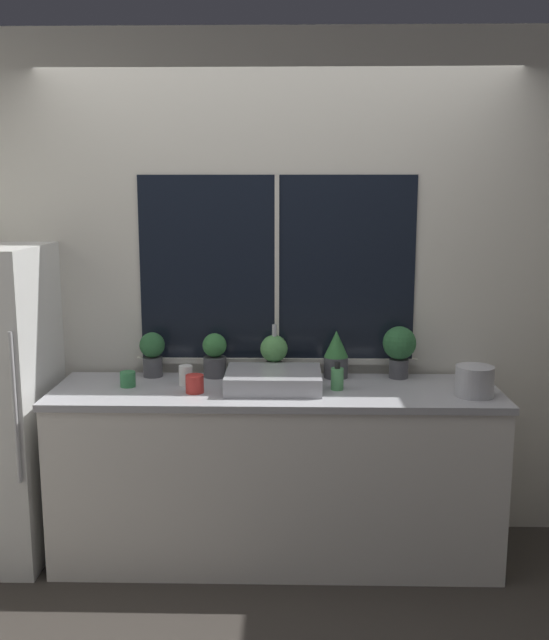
{
  "coord_description": "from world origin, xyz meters",
  "views": [
    {
      "loc": [
        0.07,
        -3.16,
        1.87
      ],
      "look_at": [
        -0.01,
        0.3,
        1.25
      ],
      "focal_mm": 40.0,
      "sensor_mm": 36.0,
      "label": 1
    }
  ],
  "objects_px": {
    "potted_plant_right": "(336,354)",
    "mug_green": "(128,379)",
    "sink": "(273,379)",
    "mug_white": "(186,375)",
    "potted_plant_far_left": "(152,352)",
    "potted_plant_left": "(215,355)",
    "mug_red": "(195,384)",
    "soap_bottle": "(337,378)",
    "kettle": "(475,380)",
    "potted_plant_far_right": "(399,347)",
    "potted_plant_center": "(274,353)"
  },
  "relations": [
    {
      "from": "potted_plant_far_left",
      "to": "potted_plant_right",
      "type": "distance_m",
      "value": 0.98
    },
    {
      "from": "potted_plant_right",
      "to": "mug_red",
      "type": "height_order",
      "value": "potted_plant_right"
    },
    {
      "from": "potted_plant_far_left",
      "to": "kettle",
      "type": "xyz_separation_m",
      "value": [
        1.62,
        -0.34,
        -0.05
      ]
    },
    {
      "from": "mug_white",
      "to": "potted_plant_left",
      "type": "bearing_deg",
      "value": 51.77
    },
    {
      "from": "potted_plant_center",
      "to": "mug_white",
      "type": "height_order",
      "value": "potted_plant_center"
    },
    {
      "from": "potted_plant_right",
      "to": "potted_plant_left",
      "type": "bearing_deg",
      "value": 180.0
    },
    {
      "from": "potted_plant_left",
      "to": "mug_green",
      "type": "height_order",
      "value": "potted_plant_left"
    },
    {
      "from": "mug_red",
      "to": "potted_plant_left",
      "type": "bearing_deg",
      "value": 77.74
    },
    {
      "from": "soap_bottle",
      "to": "mug_red",
      "type": "xyz_separation_m",
      "value": [
        -0.7,
        -0.07,
        -0.01
      ]
    },
    {
      "from": "mug_red",
      "to": "kettle",
      "type": "relative_size",
      "value": 0.48
    },
    {
      "from": "potted_plant_center",
      "to": "mug_white",
      "type": "xyz_separation_m",
      "value": [
        -0.45,
        -0.17,
        -0.08
      ]
    },
    {
      "from": "soap_bottle",
      "to": "mug_red",
      "type": "distance_m",
      "value": 0.71
    },
    {
      "from": "potted_plant_left",
      "to": "potted_plant_center",
      "type": "relative_size",
      "value": 1.04
    },
    {
      "from": "potted_plant_right",
      "to": "potted_plant_far_right",
      "type": "height_order",
      "value": "potted_plant_far_right"
    },
    {
      "from": "soap_bottle",
      "to": "kettle",
      "type": "relative_size",
      "value": 0.76
    },
    {
      "from": "potted_plant_right",
      "to": "mug_white",
      "type": "relative_size",
      "value": 2.5
    },
    {
      "from": "mug_green",
      "to": "mug_red",
      "type": "xyz_separation_m",
      "value": [
        0.35,
        -0.1,
        0.01
      ]
    },
    {
      "from": "soap_bottle",
      "to": "mug_red",
      "type": "relative_size",
      "value": 1.58
    },
    {
      "from": "potted_plant_far_right",
      "to": "potted_plant_right",
      "type": "bearing_deg",
      "value": 180.0
    },
    {
      "from": "mug_red",
      "to": "mug_white",
      "type": "distance_m",
      "value": 0.16
    },
    {
      "from": "sink",
      "to": "mug_red",
      "type": "distance_m",
      "value": 0.39
    },
    {
      "from": "sink",
      "to": "kettle",
      "type": "bearing_deg",
      "value": -6.68
    },
    {
      "from": "potted_plant_far_left",
      "to": "mug_white",
      "type": "bearing_deg",
      "value": -39.75
    },
    {
      "from": "mug_green",
      "to": "kettle",
      "type": "relative_size",
      "value": 0.42
    },
    {
      "from": "sink",
      "to": "mug_green",
      "type": "xyz_separation_m",
      "value": [
        -0.74,
        0.02,
        -0.01
      ]
    },
    {
      "from": "soap_bottle",
      "to": "kettle",
      "type": "bearing_deg",
      "value": -8.41
    },
    {
      "from": "mug_green",
      "to": "kettle",
      "type": "xyz_separation_m",
      "value": [
        1.71,
        -0.13,
        0.04
      ]
    },
    {
      "from": "soap_bottle",
      "to": "potted_plant_right",
      "type": "bearing_deg",
      "value": 88.02
    },
    {
      "from": "mug_white",
      "to": "kettle",
      "type": "bearing_deg",
      "value": -6.74
    },
    {
      "from": "mug_red",
      "to": "potted_plant_right",
      "type": "bearing_deg",
      "value": 23.44
    },
    {
      "from": "sink",
      "to": "potted_plant_left",
      "type": "relative_size",
      "value": 2.02
    },
    {
      "from": "mug_red",
      "to": "sink",
      "type": "bearing_deg",
      "value": 12.79
    },
    {
      "from": "potted_plant_far_left",
      "to": "potted_plant_center",
      "type": "distance_m",
      "value": 0.65
    },
    {
      "from": "mug_green",
      "to": "mug_white",
      "type": "relative_size",
      "value": 0.77
    },
    {
      "from": "potted_plant_far_right",
      "to": "mug_red",
      "type": "distance_m",
      "value": 1.1
    },
    {
      "from": "potted_plant_right",
      "to": "mug_green",
      "type": "height_order",
      "value": "potted_plant_right"
    },
    {
      "from": "potted_plant_far_left",
      "to": "potted_plant_right",
      "type": "relative_size",
      "value": 0.95
    },
    {
      "from": "soap_bottle",
      "to": "kettle",
      "type": "xyz_separation_m",
      "value": [
        0.65,
        -0.1,
        0.02
      ]
    },
    {
      "from": "sink",
      "to": "potted_plant_far_left",
      "type": "relative_size",
      "value": 1.99
    },
    {
      "from": "soap_bottle",
      "to": "mug_green",
      "type": "relative_size",
      "value": 1.8
    },
    {
      "from": "potted_plant_right",
      "to": "mug_green",
      "type": "bearing_deg",
      "value": -169.07
    },
    {
      "from": "potted_plant_center",
      "to": "potted_plant_far_right",
      "type": "xyz_separation_m",
      "value": [
        0.66,
        0.0,
        0.03
      ]
    },
    {
      "from": "mug_green",
      "to": "mug_red",
      "type": "height_order",
      "value": "mug_red"
    },
    {
      "from": "mug_red",
      "to": "kettle",
      "type": "bearing_deg",
      "value": -1.12
    },
    {
      "from": "potted_plant_left",
      "to": "mug_red",
      "type": "bearing_deg",
      "value": -102.26
    },
    {
      "from": "potted_plant_center",
      "to": "mug_white",
      "type": "bearing_deg",
      "value": -159.53
    },
    {
      "from": "potted_plant_far_left",
      "to": "mug_red",
      "type": "distance_m",
      "value": 0.42
    },
    {
      "from": "potted_plant_far_right",
      "to": "soap_bottle",
      "type": "relative_size",
      "value": 1.97
    },
    {
      "from": "mug_white",
      "to": "kettle",
      "type": "height_order",
      "value": "kettle"
    },
    {
      "from": "potted_plant_right",
      "to": "mug_green",
      "type": "xyz_separation_m",
      "value": [
        -1.07,
        -0.21,
        -0.09
      ]
    }
  ]
}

